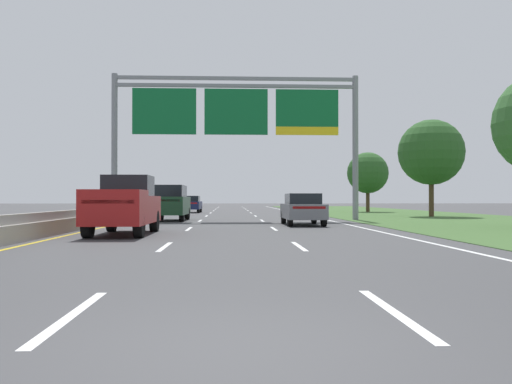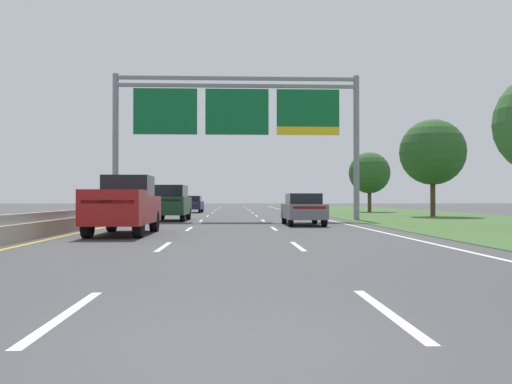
{
  "view_description": "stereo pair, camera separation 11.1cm",
  "coord_description": "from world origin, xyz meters",
  "px_view_note": "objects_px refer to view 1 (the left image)",
  "views": [
    {
      "loc": [
        -0.06,
        -4.94,
        1.32
      ],
      "look_at": [
        0.99,
        17.72,
        1.59
      ],
      "focal_mm": 39.29,
      "sensor_mm": 36.0,
      "label": 1
    },
    {
      "loc": [
        0.06,
        -4.94,
        1.32
      ],
      "look_at": [
        0.99,
        17.72,
        1.59
      ],
      "focal_mm": 39.29,
      "sensor_mm": 36.0,
      "label": 2
    }
  ],
  "objects_px": {
    "overhead_sign_gantry": "(236,117)",
    "car_navy_left_lane_sedan": "(191,204)",
    "car_darkgreen_left_lane_suv": "(171,202)",
    "roadside_tree_far": "(368,173)",
    "car_grey_right_lane_sedan": "(303,209)",
    "roadside_tree_mid": "(431,152)",
    "pickup_truck_red": "(124,205)"
  },
  "relations": [
    {
      "from": "car_darkgreen_left_lane_suv",
      "to": "car_navy_left_lane_sedan",
      "type": "height_order",
      "value": "car_darkgreen_left_lane_suv"
    },
    {
      "from": "car_grey_right_lane_sedan",
      "to": "roadside_tree_mid",
      "type": "relative_size",
      "value": 0.62
    },
    {
      "from": "overhead_sign_gantry",
      "to": "car_darkgreen_left_lane_suv",
      "type": "xyz_separation_m",
      "value": [
        -3.9,
        -0.37,
        -5.18
      ]
    },
    {
      "from": "overhead_sign_gantry",
      "to": "pickup_truck_red",
      "type": "distance_m",
      "value": 14.83
    },
    {
      "from": "car_navy_left_lane_sedan",
      "to": "car_darkgreen_left_lane_suv",
      "type": "bearing_deg",
      "value": -178.46
    },
    {
      "from": "pickup_truck_red",
      "to": "car_grey_right_lane_sedan",
      "type": "bearing_deg",
      "value": -47.07
    },
    {
      "from": "pickup_truck_red",
      "to": "car_darkgreen_left_lane_suv",
      "type": "relative_size",
      "value": 1.14
    },
    {
      "from": "car_darkgreen_left_lane_suv",
      "to": "roadside_tree_far",
      "type": "distance_m",
      "value": 26.55
    },
    {
      "from": "pickup_truck_red",
      "to": "car_grey_right_lane_sedan",
      "type": "distance_m",
      "value": 10.21
    },
    {
      "from": "car_navy_left_lane_sedan",
      "to": "car_grey_right_lane_sedan",
      "type": "bearing_deg",
      "value": -162.55
    },
    {
      "from": "car_darkgreen_left_lane_suv",
      "to": "roadside_tree_far",
      "type": "relative_size",
      "value": 0.81
    },
    {
      "from": "pickup_truck_red",
      "to": "overhead_sign_gantry",
      "type": "bearing_deg",
      "value": -17.64
    },
    {
      "from": "car_navy_left_lane_sedan",
      "to": "roadside_tree_far",
      "type": "distance_m",
      "value": 17.38
    },
    {
      "from": "car_navy_left_lane_sedan",
      "to": "roadside_tree_mid",
      "type": "bearing_deg",
      "value": -123.25
    },
    {
      "from": "car_grey_right_lane_sedan",
      "to": "roadside_tree_far",
      "type": "height_order",
      "value": "roadside_tree_far"
    },
    {
      "from": "car_grey_right_lane_sedan",
      "to": "roadside_tree_far",
      "type": "xyz_separation_m",
      "value": [
        9.78,
        26.18,
        3.0
      ]
    },
    {
      "from": "car_darkgreen_left_lane_suv",
      "to": "roadside_tree_far",
      "type": "bearing_deg",
      "value": -38.69
    },
    {
      "from": "overhead_sign_gantry",
      "to": "car_navy_left_lane_sedan",
      "type": "relative_size",
      "value": 3.4
    },
    {
      "from": "car_navy_left_lane_sedan",
      "to": "car_grey_right_lane_sedan",
      "type": "distance_m",
      "value": 25.93
    },
    {
      "from": "overhead_sign_gantry",
      "to": "car_navy_left_lane_sedan",
      "type": "xyz_separation_m",
      "value": [
        -4.04,
        18.6,
        -5.46
      ]
    },
    {
      "from": "car_darkgreen_left_lane_suv",
      "to": "car_navy_left_lane_sedan",
      "type": "bearing_deg",
      "value": 1.61
    },
    {
      "from": "roadside_tree_far",
      "to": "overhead_sign_gantry",
      "type": "bearing_deg",
      "value": -123.23
    },
    {
      "from": "overhead_sign_gantry",
      "to": "roadside_tree_mid",
      "type": "xyz_separation_m",
      "value": [
        14.28,
        6.07,
        -1.59
      ]
    },
    {
      "from": "overhead_sign_gantry",
      "to": "car_darkgreen_left_lane_suv",
      "type": "bearing_deg",
      "value": -174.62
    },
    {
      "from": "car_darkgreen_left_lane_suv",
      "to": "roadside_tree_far",
      "type": "height_order",
      "value": "roadside_tree_far"
    },
    {
      "from": "roadside_tree_mid",
      "to": "car_navy_left_lane_sedan",
      "type": "bearing_deg",
      "value": 145.62
    },
    {
      "from": "roadside_tree_far",
      "to": "car_darkgreen_left_lane_suv",
      "type": "bearing_deg",
      "value": -129.88
    },
    {
      "from": "pickup_truck_red",
      "to": "car_darkgreen_left_lane_suv",
      "type": "distance_m",
      "value": 12.85
    },
    {
      "from": "roadside_tree_mid",
      "to": "car_darkgreen_left_lane_suv",
      "type": "bearing_deg",
      "value": -160.5
    },
    {
      "from": "roadside_tree_mid",
      "to": "car_grey_right_lane_sedan",
      "type": "bearing_deg",
      "value": -131.75
    },
    {
      "from": "pickup_truck_red",
      "to": "roadside_tree_mid",
      "type": "distance_m",
      "value": 26.99
    },
    {
      "from": "roadside_tree_mid",
      "to": "roadside_tree_far",
      "type": "bearing_deg",
      "value": 95.14
    }
  ]
}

